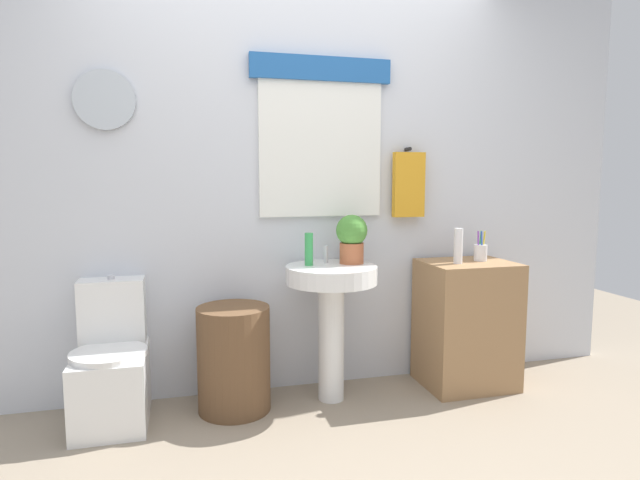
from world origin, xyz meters
The scene contains 10 objects.
back_wall centered at (0.00, 1.15, 1.31)m, with size 4.40×0.18×2.60m.
toilet centered at (-1.04, 0.89, 0.29)m, with size 0.38×0.51×0.76m.
laundry_hamper centered at (-0.40, 0.85, 0.29)m, with size 0.40×0.40×0.58m, color brown.
pedestal_sink centered at (0.16, 0.85, 0.60)m, with size 0.52×0.52×0.79m.
faucet centered at (0.16, 0.97, 0.84)m, with size 0.03×0.03×0.10m, color silver.
wooden_cabinet centered at (1.03, 0.85, 0.39)m, with size 0.54×0.44×0.78m, color #9E754C.
soap_bottle centered at (0.04, 0.90, 0.88)m, with size 0.05×0.05×0.19m, color green.
potted_plant centered at (0.30, 0.91, 0.95)m, with size 0.18×0.18×0.29m.
lotion_bottle centered at (0.94, 0.81, 0.88)m, with size 0.05×0.05×0.21m, color white.
toothbrush_cup centered at (1.13, 0.87, 0.83)m, with size 0.08×0.08×0.19m.
Camera 1 is at (-0.65, -2.00, 1.28)m, focal length 29.58 mm.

